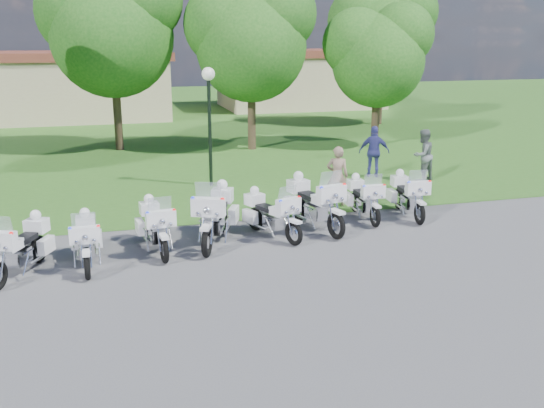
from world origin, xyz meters
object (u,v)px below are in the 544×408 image
object	(u,v)px
motorcycle_0	(21,246)
motorcycle_1	(86,240)
motorcycle_3	(216,214)
bystander_c	(374,152)
motorcycle_6	(363,198)
bystander_a	(337,176)
motorcycle_2	(155,225)
motorcycle_7	(408,194)
bystander_b	(423,155)
motorcycle_4	(271,213)
motorcycle_5	(314,202)
lamp_post	(209,97)

from	to	relation	value
motorcycle_0	motorcycle_1	size ratio (longest dim) A/B	0.99
motorcycle_3	bystander_c	distance (m)	8.97
motorcycle_0	motorcycle_6	distance (m)	9.06
motorcycle_3	motorcycle_0	bearing A→B (deg)	34.09
motorcycle_0	bystander_a	xyz separation A→B (m)	(8.63, 3.36, 0.28)
motorcycle_3	motorcycle_6	distance (m)	4.51
motorcycle_2	motorcycle_6	size ratio (longest dim) A/B	1.05
motorcycle_0	motorcycle_2	size ratio (longest dim) A/B	0.94
motorcycle_3	motorcycle_7	size ratio (longest dim) A/B	1.11
motorcycle_1	motorcycle_6	size ratio (longest dim) A/B	1.00
bystander_b	bystander_c	xyz separation A→B (m)	(-1.41, 1.03, 0.01)
motorcycle_2	motorcycle_4	xyz separation A→B (m)	(2.95, 0.28, -0.01)
motorcycle_5	bystander_b	world-z (taller)	bystander_b
bystander_a	bystander_b	xyz separation A→B (m)	(4.14, 2.25, 0.01)
motorcycle_4	bystander_a	world-z (taller)	bystander_a
motorcycle_3	motorcycle_5	xyz separation A→B (m)	(2.73, 0.46, -0.01)
motorcycle_7	bystander_a	xyz separation A→B (m)	(-1.56, 1.55, 0.29)
motorcycle_6	bystander_b	bearing A→B (deg)	-134.02
motorcycle_0	motorcycle_4	xyz separation A→B (m)	(5.89, 1.01, -0.02)
motorcycle_1	lamp_post	world-z (taller)	lamp_post
motorcycle_1	motorcycle_6	bearing A→B (deg)	-167.63
motorcycle_7	bystander_c	bearing A→B (deg)	-97.36
lamp_post	bystander_c	xyz separation A→B (m)	(6.00, -0.26, -2.11)
motorcycle_1	motorcycle_3	bearing A→B (deg)	-166.45
motorcycle_7	bystander_a	bearing A→B (deg)	-38.57
motorcycle_1	bystander_b	distance (m)	12.67
motorcycle_4	motorcycle_0	bearing A→B (deg)	-13.49
motorcycle_2	lamp_post	size ratio (longest dim) A/B	0.56
motorcycle_0	motorcycle_4	distance (m)	5.97
lamp_post	bystander_c	bearing A→B (deg)	-2.45
lamp_post	bystander_b	size ratio (longest dim) A/B	2.18
motorcycle_2	motorcycle_3	xyz separation A→B (m)	(1.52, 0.19, 0.10)
lamp_post	bystander_a	bearing A→B (deg)	-47.27
motorcycle_1	motorcycle_5	size ratio (longest dim) A/B	0.84
motorcycle_5	motorcycle_6	xyz separation A→B (m)	(1.67, 0.50, -0.12)
bystander_b	motorcycle_3	bearing A→B (deg)	7.05
motorcycle_4	bystander_c	world-z (taller)	bystander_c
motorcycle_0	motorcycle_5	distance (m)	7.32
motorcycle_5	bystander_b	xyz separation A→B (m)	(5.59, 4.22, 0.20)
motorcycle_1	lamp_post	xyz separation A→B (m)	(4.02, 6.76, 2.46)
bystander_b	bystander_c	world-z (taller)	bystander_c
motorcycle_4	motorcycle_2	bearing A→B (deg)	-17.88
motorcycle_4	motorcycle_5	world-z (taller)	motorcycle_5
motorcycle_4	bystander_b	bearing A→B (deg)	-169.52
motorcycle_0	motorcycle_1	distance (m)	1.36
motorcycle_6	bystander_b	xyz separation A→B (m)	(3.91, 3.72, 0.33)
bystander_c	bystander_b	bearing A→B (deg)	166.16
motorcycle_6	bystander_c	size ratio (longest dim) A/B	1.14
motorcycle_4	motorcycle_5	xyz separation A→B (m)	(1.30, 0.38, 0.11)
motorcycle_7	motorcycle_1	bearing A→B (deg)	16.94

